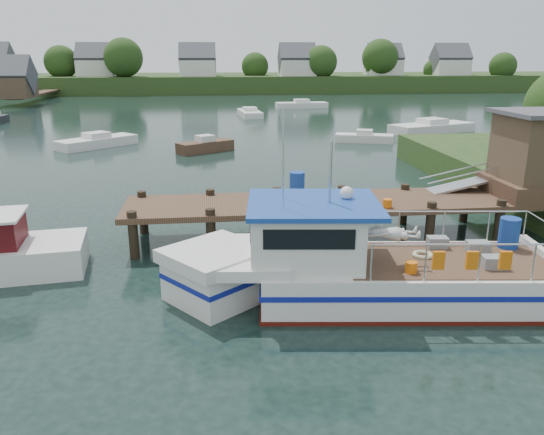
{
  "coord_description": "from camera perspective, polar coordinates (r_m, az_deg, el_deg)",
  "views": [
    {
      "loc": [
        -2.84,
        -17.91,
        6.38
      ],
      "look_at": [
        -1.0,
        -1.5,
        1.3
      ],
      "focal_mm": 35.0,
      "sensor_mm": 36.0,
      "label": 1
    }
  ],
  "objects": [
    {
      "name": "moored_far",
      "position": [
        67.89,
        3.2,
        12.02
      ],
      "size": [
        6.48,
        2.49,
        1.08
      ],
      "rotation": [
        0.0,
        0.0,
        0.31
      ],
      "color": "silver",
      "rests_on": "ground"
    },
    {
      "name": "dock",
      "position": [
        20.63,
        20.78,
        4.41
      ],
      "size": [
        16.6,
        3.0,
        4.78
      ],
      "color": "#4D3424",
      "rests_on": "ground"
    },
    {
      "name": "lobster_boat",
      "position": [
        14.4,
        8.83,
        -5.34
      ],
      "size": [
        10.71,
        4.08,
        5.15
      ],
      "rotation": [
        0.0,
        0.0,
        -0.11
      ],
      "color": "silver",
      "rests_on": "ground"
    },
    {
      "name": "ground_plane",
      "position": [
        19.23,
        2.47,
        -2.3
      ],
      "size": [
        160.0,
        160.0,
        0.0
      ],
      "primitive_type": "plane",
      "color": "black"
    },
    {
      "name": "moored_d",
      "position": [
        58.37,
        -2.4,
        11.17
      ],
      "size": [
        2.48,
        5.96,
        0.99
      ],
      "rotation": [
        0.0,
        0.0,
        -0.43
      ],
      "color": "silver",
      "rests_on": "ground"
    },
    {
      "name": "moored_c",
      "position": [
        48.04,
        16.81,
        9.28
      ],
      "size": [
        7.98,
        5.06,
        1.19
      ],
      "rotation": [
        0.0,
        0.0,
        0.18
      ],
      "color": "silver",
      "rests_on": "ground"
    },
    {
      "name": "moored_a",
      "position": [
        40.63,
        -18.31,
        7.77
      ],
      "size": [
        5.52,
        5.38,
        1.06
      ],
      "rotation": [
        0.0,
        0.0,
        0.41
      ],
      "color": "silver",
      "rests_on": "ground"
    },
    {
      "name": "moored_b",
      "position": [
        41.34,
        9.89,
        8.47
      ],
      "size": [
        4.56,
        2.68,
        0.95
      ],
      "rotation": [
        0.0,
        0.0,
        0.31
      ],
      "color": "silver",
      "rests_on": "ground"
    },
    {
      "name": "moored_rowboat",
      "position": [
        36.89,
        -7.19,
        7.67
      ],
      "size": [
        4.02,
        3.25,
        1.14
      ],
      "rotation": [
        0.0,
        0.0,
        0.05
      ],
      "color": "#4D3424",
      "rests_on": "ground"
    },
    {
      "name": "far_shore",
      "position": [
        100.42,
        -4.91,
        14.6
      ],
      "size": [
        140.0,
        42.55,
        9.22
      ],
      "color": "#2C441B",
      "rests_on": "ground"
    }
  ]
}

